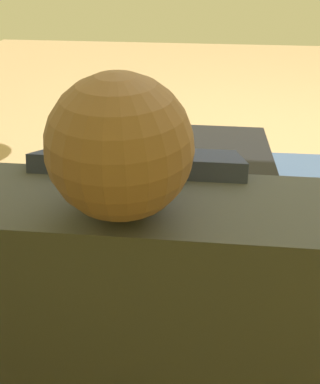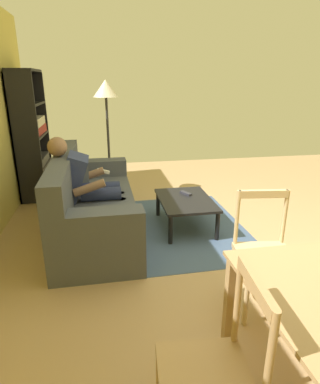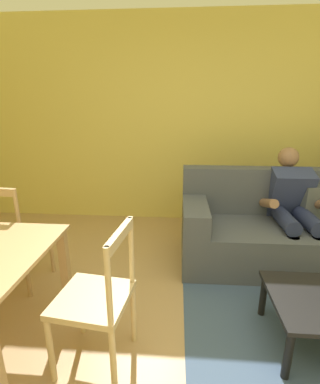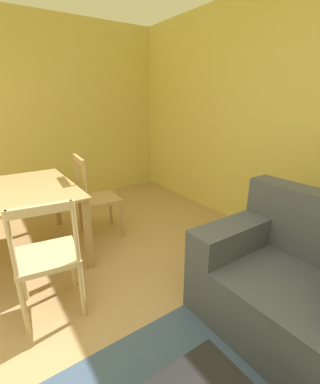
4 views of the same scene
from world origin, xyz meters
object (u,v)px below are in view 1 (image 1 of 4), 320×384
(person_lounging, at_px, (149,253))
(couch, at_px, (156,311))
(tv_remote, at_px, (160,139))
(coffee_table, at_px, (189,153))

(person_lounging, bearing_deg, couch, -117.20)
(person_lounging, relative_size, tv_remote, 6.71)
(coffee_table, distance_m, tv_remote, 0.19)
(couch, distance_m, coffee_table, 1.13)
(couch, bearing_deg, person_lounging, 62.80)
(couch, distance_m, person_lounging, 0.26)
(person_lounging, height_order, tv_remote, person_lounging)
(coffee_table, bearing_deg, person_lounging, 86.32)
(couch, bearing_deg, tv_remote, -84.58)
(person_lounging, xyz_separation_m, tv_remote, (0.10, -1.20, -0.22))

